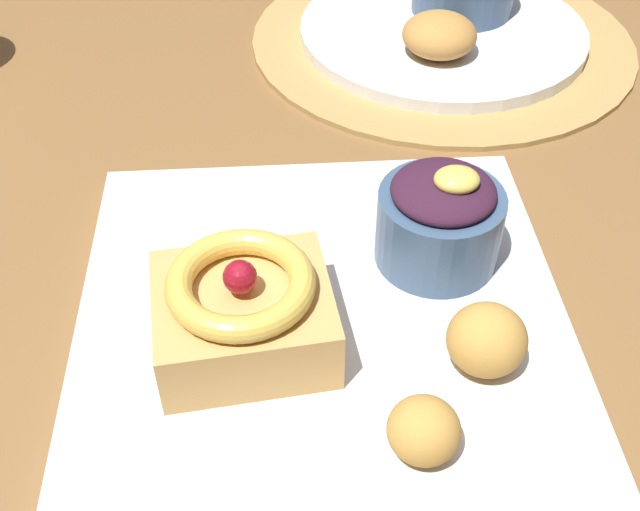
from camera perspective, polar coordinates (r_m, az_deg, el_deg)
The scene contains 9 objects.
dining_table at distance 0.69m, azimuth -6.88°, elevation -0.01°, with size 1.44×0.93×0.73m.
woven_placemat at distance 0.82m, azimuth 8.74°, elevation 15.16°, with size 0.37×0.37×0.01m, color #AD894C.
front_plate at distance 0.51m, azimuth 0.15°, elevation -4.35°, with size 0.31×0.31×0.01m, color white.
cake_slice at distance 0.46m, azimuth -5.55°, elevation -3.97°, with size 0.11×0.10×0.07m.
berry_ramekin at distance 0.52m, azimuth 8.63°, elevation 2.61°, with size 0.08×0.08×0.08m.
fritter_front at distance 0.47m, azimuth 11.92°, elevation -5.96°, with size 0.05×0.05×0.04m, color gold.
fritter_middle at distance 0.43m, azimuth 7.48°, elevation -12.37°, with size 0.04×0.04×0.03m, color gold.
back_plate at distance 0.81m, azimuth 8.81°, elevation 15.69°, with size 0.28×0.28×0.01m, color white.
back_pastry at distance 0.75m, azimuth 8.59°, elevation 15.43°, with size 0.07×0.07×0.04m, color #B77F3D.
Camera 1 is at (0.05, -0.51, 1.11)m, focal length 44.44 mm.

